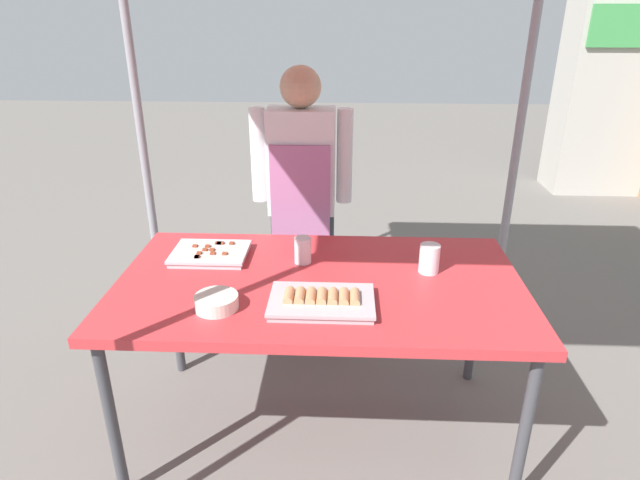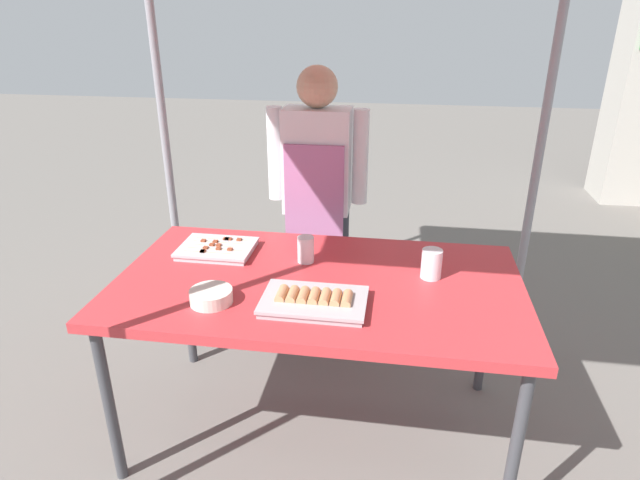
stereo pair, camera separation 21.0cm
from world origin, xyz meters
The scene contains 9 objects.
ground_plane centered at (0.00, 0.00, 0.00)m, with size 18.00×18.00×0.00m, color #66605B.
stall_table centered at (0.00, 0.00, 0.70)m, with size 1.60×0.90×0.75m.
tray_grilled_sausages centered at (0.02, -0.20, 0.77)m, with size 0.38×0.25×0.06m.
tray_meat_skewers centered at (-0.48, 0.19, 0.77)m, with size 0.32×0.25×0.04m.
condiment_bowl centered at (-0.36, -0.23, 0.78)m, with size 0.16×0.16×0.05m, color silver.
drink_cup_near_edge centered at (-0.08, 0.16, 0.81)m, with size 0.07×0.07×0.11m, color white.
drink_cup_by_wok centered at (0.44, 0.09, 0.81)m, with size 0.08×0.08×0.12m, color white.
vendor_woman centered at (-0.13, 0.78, 0.87)m, with size 0.52×0.22×1.49m.
neighbor_stall_left centered at (2.63, 3.61, 1.00)m, with size 0.85×0.54×1.99m.
Camera 1 is at (0.09, -1.88, 1.74)m, focal length 30.07 mm.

